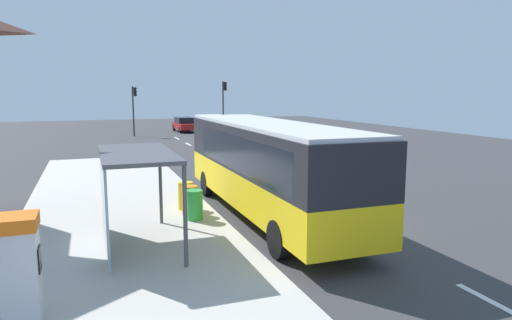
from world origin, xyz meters
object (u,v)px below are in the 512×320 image
Objects in this scene: recycling_bin_green at (195,205)px; recycling_bin_orange at (190,200)px; recycling_bin_yellow at (186,196)px; traffic_light_far_side at (134,103)px; sedan_near at (185,124)px; traffic_light_near_side at (224,99)px; ticket_machine at (21,269)px; bus_shelter at (125,175)px; bus at (267,163)px; white_van at (214,128)px.

recycling_bin_green is 1.00× the size of recycling_bin_orange.
recycling_bin_yellow is 0.20× the size of traffic_light_far_side.
sedan_near is 0.85× the size of traffic_light_near_side.
recycling_bin_orange is at bearing -101.01° from sedan_near.
ticket_machine is 0.48× the size of bus_shelter.
bus is 11.60× the size of recycling_bin_green.
recycling_bin_green and recycling_bin_yellow have the same top height.
traffic_light_near_side is 1.12× the size of traffic_light_far_side.
traffic_light_near_side is at bearing 71.72° from recycling_bin_orange.
white_van is at bearing 79.63° from bus.
bus is at bearing -100.37° from white_van.
traffic_light_far_side is at bearing 92.58° from bus.
recycling_bin_green is (-6.40, -21.47, -0.69)m from white_van.
sedan_near is (0.10, 12.64, -0.55)m from white_van.
traffic_light_near_side reaches higher than bus_shelter.
sedan_near is 2.30× the size of ticket_machine.
bus is 2.82m from recycling_bin_orange.
recycling_bin_orange is at bearing 55.16° from ticket_machine.
traffic_light_far_side is (-5.39, -3.26, 2.34)m from sedan_near.
ticket_machine is (-6.75, -5.51, -0.67)m from bus.
traffic_light_near_side reaches higher than bus.
sedan_near is at bearing 31.12° from traffic_light_far_side.
ticket_machine reaches higher than recycling_bin_orange.
white_van is 2.69× the size of ticket_machine.
traffic_light_near_side reaches higher than sedan_near.
bus is 8.74m from ticket_machine.
bus_shelter is (-3.32, -32.78, -1.04)m from traffic_light_far_side.
bus reaches higher than bus_shelter.
white_van is 21.74m from recycling_bin_orange.
ticket_machine is at bearing -140.77° from bus.
traffic_light_far_side is (-8.59, 0.80, -0.33)m from traffic_light_near_side.
recycling_bin_yellow is at bearing 90.00° from recycling_bin_green.
traffic_light_near_side is at bearing 68.52° from ticket_machine.
white_van is 9.44m from traffic_light_near_side.
ticket_machine reaches higher than recycling_bin_yellow.
white_van is at bearing 72.31° from recycling_bin_yellow.
sedan_near reaches higher than recycling_bin_yellow.
white_van is at bearing 72.87° from recycling_bin_orange.
sedan_near is at bearing 74.78° from ticket_machine.
ticket_machine is 8.06m from recycling_bin_yellow.
bus is at bearing 39.23° from ticket_machine.
ticket_machine is at bearing -105.22° from sedan_near.
ticket_machine is (-10.76, -39.53, 0.38)m from sedan_near.
white_van is 21.07m from recycling_bin_yellow.
traffic_light_far_side reaches higher than recycling_bin_orange.
recycling_bin_yellow is (-6.50, -32.71, -0.14)m from sedan_near.
traffic_light_far_side is (-5.30, 9.39, 1.79)m from white_van.
sedan_near is (4.01, 34.02, -1.05)m from bus.
traffic_light_near_side is at bearing 76.47° from bus.
recycling_bin_orange is at bearing -107.13° from white_van.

